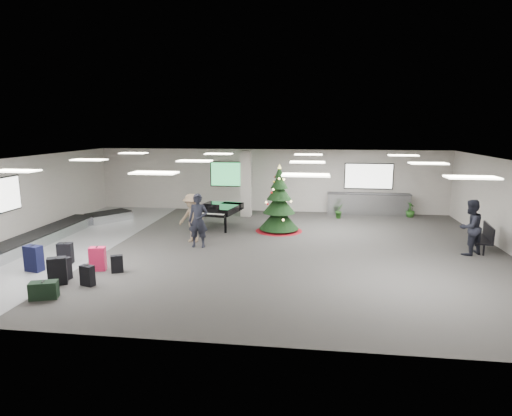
# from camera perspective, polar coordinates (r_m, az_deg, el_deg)

# --- Properties ---
(ground) EXTENTS (18.00, 18.00, 0.00)m
(ground) POSITION_cam_1_polar(r_m,az_deg,el_deg) (15.64, -0.77, -5.32)
(ground) COLOR #373432
(ground) RESTS_ON ground
(room_envelope) EXTENTS (18.02, 14.02, 3.21)m
(room_envelope) POSITION_cam_1_polar(r_m,az_deg,el_deg) (15.88, -1.81, 3.51)
(room_envelope) COLOR beige
(room_envelope) RESTS_ON ground
(baggage_carousel) EXTENTS (2.28, 9.71, 0.43)m
(baggage_carousel) POSITION_cam_1_polar(r_m,az_deg,el_deg) (18.31, -25.93, -3.34)
(baggage_carousel) COLOR silver
(baggage_carousel) RESTS_ON ground
(service_counter) EXTENTS (4.05, 0.65, 1.08)m
(service_counter) POSITION_cam_1_polar(r_m,az_deg,el_deg) (22.04, 14.73, 0.54)
(service_counter) COLOR silver
(service_counter) RESTS_ON ground
(suitcase_0) EXTENTS (0.57, 0.48, 0.80)m
(suitcase_0) POSITION_cam_1_polar(r_m,az_deg,el_deg) (13.26, -24.97, -7.62)
(suitcase_0) COLOR black
(suitcase_0) RESTS_ON ground
(suitcase_1) EXTENTS (0.45, 0.29, 0.67)m
(suitcase_1) POSITION_cam_1_polar(r_m,az_deg,el_deg) (13.67, -24.26, -7.31)
(suitcase_1) COLOR black
(suitcase_1) RESTS_ON ground
(pink_suitcase) EXTENTS (0.52, 0.36, 0.76)m
(pink_suitcase) POSITION_cam_1_polar(r_m,az_deg,el_deg) (14.03, -20.36, -6.37)
(pink_suitcase) COLOR #FF2156
(pink_suitcase) RESTS_ON ground
(suitcase_3) EXTENTS (0.40, 0.33, 0.55)m
(suitcase_3) POSITION_cam_1_polar(r_m,az_deg,el_deg) (13.69, -18.04, -7.09)
(suitcase_3) COLOR black
(suitcase_3) RESTS_ON ground
(navy_suitcase) EXTENTS (0.57, 0.40, 0.82)m
(navy_suitcase) POSITION_cam_1_polar(r_m,az_deg,el_deg) (14.73, -27.52, -5.99)
(navy_suitcase) COLOR black
(navy_suitcase) RESTS_ON ground
(green_duffel) EXTENTS (0.75, 0.54, 0.47)m
(green_duffel) POSITION_cam_1_polar(r_m,az_deg,el_deg) (12.41, -26.44, -9.78)
(green_duffel) COLOR black
(green_duffel) RESTS_ON ground
(suitcase_7) EXTENTS (0.44, 0.33, 0.59)m
(suitcase_7) POSITION_cam_1_polar(r_m,az_deg,el_deg) (12.88, -21.56, -8.37)
(suitcase_7) COLOR black
(suitcase_7) RESTS_ON ground
(suitcase_8) EXTENTS (0.50, 0.34, 0.70)m
(suitcase_8) POSITION_cam_1_polar(r_m,az_deg,el_deg) (15.12, -24.08, -5.53)
(suitcase_8) COLOR black
(suitcase_8) RESTS_ON ground
(christmas_tree) EXTENTS (1.98, 1.98, 2.82)m
(christmas_tree) POSITION_cam_1_polar(r_m,az_deg,el_deg) (17.95, 3.09, -0.06)
(christmas_tree) COLOR maroon
(christmas_tree) RESTS_ON ground
(grand_piano) EXTENTS (1.93, 2.31, 1.18)m
(grand_piano) POSITION_cam_1_polar(r_m,az_deg,el_deg) (18.49, -5.13, -0.16)
(grand_piano) COLOR black
(grand_piano) RESTS_ON ground
(bench) EXTENTS (0.73, 1.58, 0.96)m
(bench) POSITION_cam_1_polar(r_m,az_deg,el_deg) (17.14, 28.10, -3.31)
(bench) COLOR black
(bench) RESTS_ON ground
(traveler_a) EXTENTS (0.73, 0.50, 1.97)m
(traveler_a) POSITION_cam_1_polar(r_m,az_deg,el_deg) (15.66, -7.71, -1.68)
(traveler_a) COLOR black
(traveler_a) RESTS_ON ground
(traveler_b) EXTENTS (1.38, 1.12, 1.86)m
(traveler_b) POSITION_cam_1_polar(r_m,az_deg,el_deg) (16.42, -8.50, -1.32)
(traveler_b) COLOR #886F54
(traveler_b) RESTS_ON ground
(traveler_bench) EXTENTS (1.18, 1.13, 1.93)m
(traveler_bench) POSITION_cam_1_polar(r_m,az_deg,el_deg) (16.33, 26.64, -2.32)
(traveler_bench) COLOR black
(traveler_bench) RESTS_ON ground
(potted_plant_left) EXTENTS (0.51, 0.51, 0.72)m
(potted_plant_left) POSITION_cam_1_polar(r_m,az_deg,el_deg) (20.90, 11.03, -0.37)
(potted_plant_left) COLOR #123812
(potted_plant_left) RESTS_ON ground
(potted_plant_right) EXTENTS (0.56, 0.56, 0.72)m
(potted_plant_right) POSITION_cam_1_polar(r_m,az_deg,el_deg) (22.08, 19.91, -0.23)
(potted_plant_right) COLOR #123812
(potted_plant_right) RESTS_ON ground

